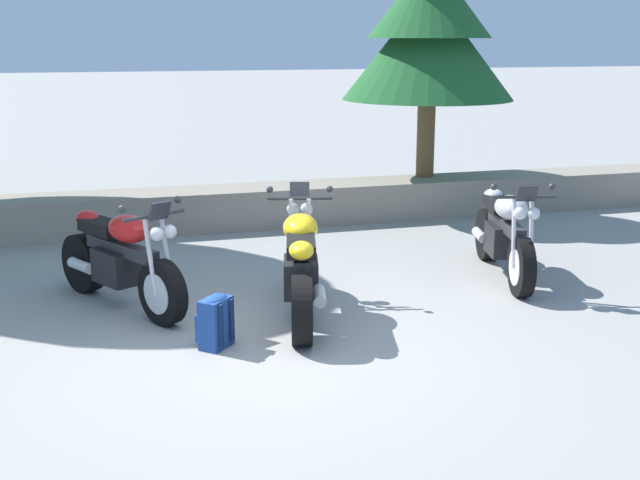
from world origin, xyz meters
name	(u,v)px	position (x,y,z in m)	size (l,w,h in m)	color
ground_plane	(267,354)	(0.00, 0.00, 0.00)	(120.00, 120.00, 0.00)	gray
stone_wall	(194,209)	(0.00, 4.80, 0.28)	(36.00, 0.80, 0.55)	gray
motorcycle_red_near_left	(121,260)	(-1.12, 1.58, 0.49)	(1.19, 1.88, 1.18)	black
motorcycle_yellow_centre	(301,267)	(0.53, 0.86, 0.49)	(0.81, 2.04, 1.18)	black
motorcycle_silver_far_right	(505,235)	(3.03, 1.50, 0.49)	(0.81, 2.04, 1.18)	black
rider_backpack	(215,320)	(-0.39, 0.27, 0.24)	(0.35, 0.35, 0.47)	navy
pine_tree_mid_right	(429,27)	(3.55, 5.00, 2.75)	(2.54, 2.54, 3.65)	brown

